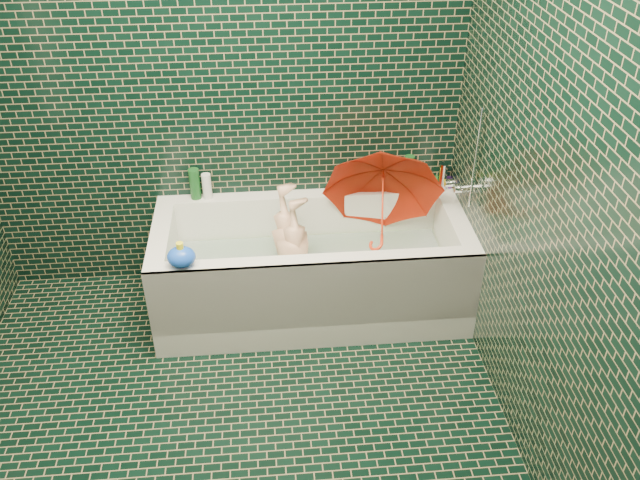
{
  "coord_description": "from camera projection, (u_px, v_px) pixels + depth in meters",
  "views": [
    {
      "loc": [
        0.22,
        -2.01,
        2.51
      ],
      "look_at": [
        0.48,
        0.82,
        0.58
      ],
      "focal_mm": 38.0,
      "sensor_mm": 36.0,
      "label": 1
    }
  ],
  "objects": [
    {
      "name": "water",
      "position": [
        311.0,
        262.0,
        3.76
      ],
      "size": [
        1.48,
        0.53,
        0.0
      ],
      "primitive_type": "cube",
      "color": "silver",
      "rests_on": "bathtub"
    },
    {
      "name": "soap_bottle_b",
      "position": [
        444.0,
        188.0,
        3.94
      ],
      "size": [
        0.11,
        0.11,
        0.2
      ],
      "primitive_type": "imported",
      "rotation": [
        0.0,
        0.0,
        -0.26
      ],
      "color": "#492078",
      "rests_on": "bathtub"
    },
    {
      "name": "umbrella",
      "position": [
        383.0,
        206.0,
        3.65
      ],
      "size": [
        0.9,
        0.92,
        0.96
      ],
      "primitive_type": "imported",
      "rotation": [
        0.46,
        -0.45,
        -0.37
      ],
      "color": "red",
      "rests_on": "bathtub"
    },
    {
      "name": "bottle_right_pump",
      "position": [
        443.0,
        177.0,
        3.88
      ],
      "size": [
        0.05,
        0.05,
        0.17
      ],
      "primitive_type": "cylinder",
      "rotation": [
        0.0,
        0.0,
        0.04
      ],
      "color": "silver",
      "rests_on": "bathtub"
    },
    {
      "name": "bottle_right_tall",
      "position": [
        409.0,
        172.0,
        3.88
      ],
      "size": [
        0.06,
        0.06,
        0.21
      ],
      "primitive_type": "cylinder",
      "rotation": [
        0.0,
        0.0,
        0.11
      ],
      "color": "#164D1D",
      "rests_on": "bathtub"
    },
    {
      "name": "soap_bottle_c",
      "position": [
        438.0,
        189.0,
        3.93
      ],
      "size": [
        0.14,
        0.14,
        0.15
      ],
      "primitive_type": "imported",
      "rotation": [
        0.0,
        0.0,
        -0.2
      ],
      "color": "#164D1D",
      "rests_on": "bathtub"
    },
    {
      "name": "wall_back",
      "position": [
        218.0,
        76.0,
        3.5
      ],
      "size": [
        2.8,
        0.0,
        2.8
      ],
      "primitive_type": "plane",
      "rotation": [
        1.57,
        0.0,
        0.0
      ],
      "color": "black",
      "rests_on": "floor"
    },
    {
      "name": "bottle_left_tall",
      "position": [
        195.0,
        184.0,
        3.79
      ],
      "size": [
        0.06,
        0.06,
        0.18
      ],
      "primitive_type": "cylinder",
      "rotation": [
        0.0,
        0.0,
        -0.0
      ],
      "color": "#164D1D",
      "rests_on": "bathtub"
    },
    {
      "name": "soap_bottle_a",
      "position": [
        441.0,
        189.0,
        3.93
      ],
      "size": [
        0.12,
        0.12,
        0.25
      ],
      "primitive_type": "imported",
      "rotation": [
        0.0,
        0.0,
        -0.27
      ],
      "color": "white",
      "rests_on": "bathtub"
    },
    {
      "name": "wall_right",
      "position": [
        566.0,
        203.0,
        2.44
      ],
      "size": [
        0.0,
        2.8,
        2.8
      ],
      "primitive_type": "plane",
      "rotation": [
        1.57,
        0.0,
        -1.57
      ],
      "color": "black",
      "rests_on": "floor"
    },
    {
      "name": "bathtub",
      "position": [
        312.0,
        276.0,
        3.79
      ],
      "size": [
        1.7,
        0.75,
        0.55
      ],
      "color": "white",
      "rests_on": "floor"
    },
    {
      "name": "floor",
      "position": [
        231.0,
        454.0,
        3.05
      ],
      "size": [
        2.8,
        2.8,
        0.0
      ],
      "primitive_type": "plane",
      "color": "black",
      "rests_on": "ground"
    },
    {
      "name": "faucet",
      "position": [
        466.0,
        182.0,
        3.55
      ],
      "size": [
        0.18,
        0.19,
        0.55
      ],
      "color": "silver",
      "rests_on": "wall_right"
    },
    {
      "name": "bath_toy",
      "position": [
        181.0,
        257.0,
        3.27
      ],
      "size": [
        0.14,
        0.12,
        0.14
      ],
      "rotation": [
        0.0,
        0.0,
        -0.05
      ],
      "color": "blue",
      "rests_on": "bathtub"
    },
    {
      "name": "rubber_duck",
      "position": [
        417.0,
        182.0,
        3.91
      ],
      "size": [
        0.12,
        0.1,
        0.1
      ],
      "rotation": [
        0.0,
        0.0,
        -0.39
      ],
      "color": "yellow",
      "rests_on": "bathtub"
    },
    {
      "name": "bath_mat",
      "position": [
        312.0,
        282.0,
        3.84
      ],
      "size": [
        1.35,
        0.47,
        0.01
      ],
      "primitive_type": "cube",
      "color": "#3ED22A",
      "rests_on": "bathtub"
    },
    {
      "name": "child",
      "position": [
        296.0,
        265.0,
        3.72
      ],
      "size": [
        0.96,
        0.54,
        0.25
      ],
      "primitive_type": "imported",
      "rotation": [
        -1.54,
        0.0,
        -1.33
      ],
      "color": "#D7A586",
      "rests_on": "bathtub"
    },
    {
      "name": "bottle_left_short",
      "position": [
        207.0,
        186.0,
        3.8
      ],
      "size": [
        0.06,
        0.06,
        0.15
      ],
      "primitive_type": "cylinder",
      "rotation": [
        0.0,
        0.0,
        -0.08
      ],
      "color": "white",
      "rests_on": "bathtub"
    }
  ]
}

